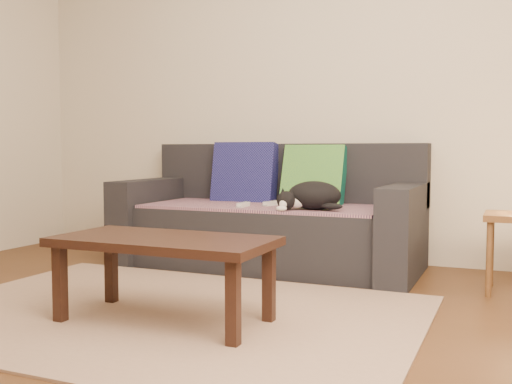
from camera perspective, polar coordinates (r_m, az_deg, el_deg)
ground at (r=2.96m, az=-10.38°, el=-12.17°), size 4.50×4.50×0.00m
back_wall at (r=4.66m, az=3.38°, el=9.89°), size 4.50×0.04×2.60m
sofa at (r=4.27m, az=1.36°, el=-2.89°), size 2.10×0.94×0.87m
throw_blanket at (r=4.17m, az=0.89°, el=-1.38°), size 1.66×0.74×0.02m
cushion_navy at (r=4.51m, az=-1.10°, el=1.57°), size 0.49×0.21×0.51m
cushion_green at (r=4.31m, az=5.50°, el=1.44°), size 0.45×0.24×0.46m
cat at (r=3.85m, az=5.33°, el=-0.38°), size 0.42×0.33×0.18m
wii_remote_a at (r=4.02m, az=-1.21°, el=-1.22°), size 0.04×0.15×0.03m
wii_remote_b at (r=4.12m, az=1.48°, el=-1.09°), size 0.07×0.15×0.03m
rug at (r=3.08m, az=-8.81°, el=-11.40°), size 2.50×1.80×0.01m
coffee_table at (r=2.86m, az=-8.75°, el=-5.30°), size 1.03×0.52×0.41m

